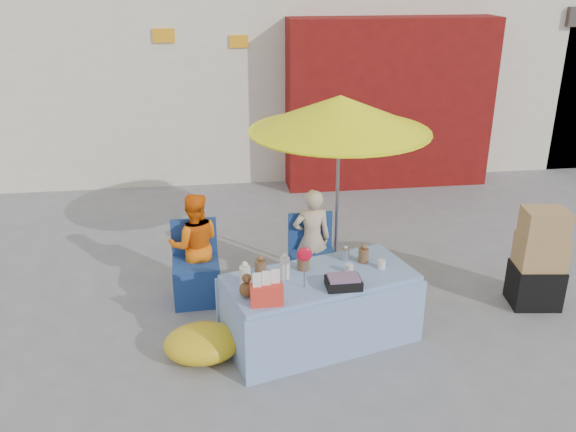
{
  "coord_description": "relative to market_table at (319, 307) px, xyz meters",
  "views": [
    {
      "loc": [
        -0.64,
        -4.94,
        3.32
      ],
      "look_at": [
        0.12,
        0.6,
        1.0
      ],
      "focal_mm": 38.0,
      "sensor_mm": 36.0,
      "label": 1
    }
  ],
  "objects": [
    {
      "name": "ground",
      "position": [
        -0.32,
        0.1,
        -0.35
      ],
      "size": [
        80.0,
        80.0,
        0.0
      ],
      "primitive_type": "plane",
      "color": "slate",
      "rests_on": "ground"
    },
    {
      "name": "market_table",
      "position": [
        0.0,
        0.0,
        0.0
      ],
      "size": [
        1.93,
        1.27,
        1.07
      ],
      "rotation": [
        0.0,
        0.0,
        0.27
      ],
      "color": "#87A0D9",
      "rests_on": "ground"
    },
    {
      "name": "chair_left",
      "position": [
        -1.14,
        0.91,
        -0.09
      ],
      "size": [
        0.49,
        0.48,
        0.85
      ],
      "rotation": [
        0.0,
        0.0,
        0.03
      ],
      "color": "navy",
      "rests_on": "ground"
    },
    {
      "name": "chair_right",
      "position": [
        0.11,
        0.91,
        -0.09
      ],
      "size": [
        0.49,
        0.48,
        0.85
      ],
      "rotation": [
        0.0,
        0.0,
        0.03
      ],
      "color": "navy",
      "rests_on": "ground"
    },
    {
      "name": "vendor_orange",
      "position": [
        -1.14,
        1.04,
        0.23
      ],
      "size": [
        0.57,
        0.45,
        1.15
      ],
      "primitive_type": "imported",
      "rotation": [
        0.0,
        0.0,
        3.17
      ],
      "color": "orange",
      "rests_on": "ground"
    },
    {
      "name": "vendor_beige",
      "position": [
        0.11,
        1.04,
        0.22
      ],
      "size": [
        0.42,
        0.29,
        1.14
      ],
      "primitive_type": "imported",
      "rotation": [
        0.0,
        0.0,
        3.17
      ],
      "color": "beige",
      "rests_on": "ground"
    },
    {
      "name": "umbrella",
      "position": [
        0.41,
        1.19,
        1.54
      ],
      "size": [
        1.9,
        1.9,
        2.09
      ],
      "color": "gray",
      "rests_on": "ground"
    },
    {
      "name": "box_stack",
      "position": [
        2.35,
        0.34,
        0.15
      ],
      "size": [
        0.53,
        0.46,
        1.07
      ],
      "rotation": [
        0.0,
        0.0,
        -0.13
      ],
      "color": "black",
      "rests_on": "ground"
    },
    {
      "name": "tarp_bundle",
      "position": [
        -1.09,
        -0.16,
        -0.19
      ],
      "size": [
        0.8,
        0.7,
        0.31
      ],
      "primitive_type": "ellipsoid",
      "rotation": [
        0.0,
        0.0,
        0.22
      ],
      "color": "gold",
      "rests_on": "ground"
    }
  ]
}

